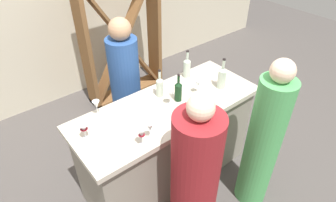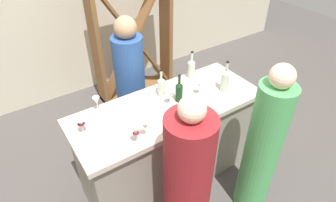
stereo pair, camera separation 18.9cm
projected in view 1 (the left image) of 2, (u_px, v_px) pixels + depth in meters
name	position (u px, v px, depth m)	size (l,w,h in m)	color
ground_plane	(168.00, 174.00, 3.24)	(12.00, 12.00, 0.00)	#4C4744
bar_counter	(168.00, 143.00, 2.95)	(1.83, 0.72, 0.97)	gray
wine_rack	(122.00, 39.00, 3.99)	(1.16, 0.28, 1.78)	brown
wine_bottle_leftmost_clear_pale	(160.00, 86.00, 2.72)	(0.07, 0.07, 0.29)	#B7C6B2
wine_bottle_second_left_dark_green	(178.00, 91.00, 2.66)	(0.07, 0.07, 0.28)	black
wine_bottle_center_clear_pale	(187.00, 67.00, 3.00)	(0.08, 0.08, 0.30)	#B7C6B2
wine_bottle_second_right_clear_pale	(222.00, 77.00, 2.82)	(0.08, 0.08, 0.32)	#B7C6B2
wine_glass_near_left	(142.00, 134.00, 2.19)	(0.06, 0.06, 0.16)	white
wine_glass_near_center	(150.00, 128.00, 2.25)	(0.06, 0.06, 0.16)	white
wine_glass_near_right	(198.00, 84.00, 2.75)	(0.06, 0.06, 0.15)	white
wine_glass_far_left	(170.00, 94.00, 2.61)	(0.07, 0.07, 0.16)	white
wine_glass_far_center	(84.00, 129.00, 2.25)	(0.07, 0.07, 0.15)	white
wine_glass_far_right	(96.00, 105.00, 2.49)	(0.06, 0.06, 0.15)	white
person_left_guest	(263.00, 143.00, 2.58)	(0.38, 0.38, 1.59)	#4CA559
person_center_guest	(195.00, 180.00, 2.31)	(0.44, 0.44, 1.53)	maroon
person_right_guest	(126.00, 91.00, 3.22)	(0.38, 0.38, 1.60)	#284C8C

